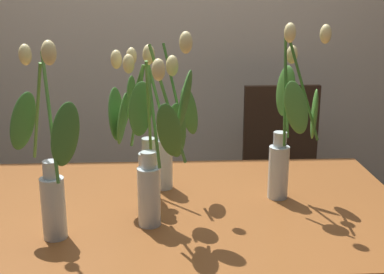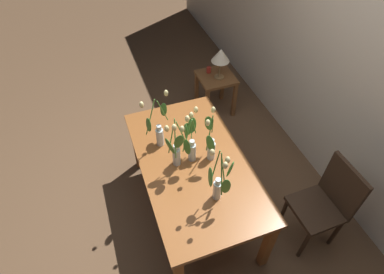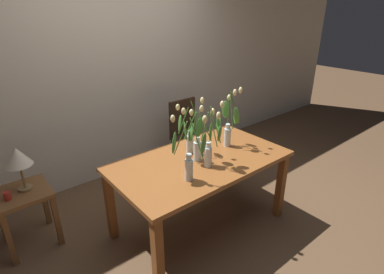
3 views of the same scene
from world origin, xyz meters
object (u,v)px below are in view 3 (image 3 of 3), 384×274
at_px(tulip_vase_0, 197,141).
at_px(tulip_vase_1, 210,143).
at_px(dining_chair, 187,132).
at_px(tulip_vase_3, 230,125).
at_px(table_lamp, 18,158).
at_px(side_table, 24,203).
at_px(tulip_vase_2, 190,136).
at_px(tulip_vase_4, 189,159).
at_px(dining_table, 200,168).
at_px(pillar_candle, 7,196).

height_order(tulip_vase_0, tulip_vase_1, tulip_vase_1).
height_order(tulip_vase_1, dining_chair, tulip_vase_1).
height_order(tulip_vase_3, table_lamp, tulip_vase_3).
height_order(dining_chair, side_table, dining_chair).
distance_m(tulip_vase_2, side_table, 1.57).
relative_size(side_table, table_lamp, 1.38).
bearing_deg(tulip_vase_4, dining_table, 35.04).
bearing_deg(table_lamp, tulip_vase_2, -26.86).
xyz_separation_m(side_table, pillar_candle, (-0.11, -0.06, 0.16)).
relative_size(tulip_vase_4, table_lamp, 1.44).
bearing_deg(pillar_candle, tulip_vase_0, -27.76).
xyz_separation_m(tulip_vase_2, pillar_candle, (-1.46, 0.58, -0.33)).
height_order(tulip_vase_0, tulip_vase_3, tulip_vase_3).
bearing_deg(side_table, tulip_vase_2, -25.51).
relative_size(tulip_vase_4, side_table, 1.04).
bearing_deg(tulip_vase_4, tulip_vase_2, 49.95).
bearing_deg(tulip_vase_0, pillar_candle, 152.24).
bearing_deg(tulip_vase_2, side_table, 154.49).
height_order(tulip_vase_0, dining_chair, tulip_vase_0).
bearing_deg(side_table, dining_chair, 5.43).
bearing_deg(dining_table, tulip_vase_0, -173.98).
relative_size(tulip_vase_2, pillar_candle, 7.31).
relative_size(dining_table, tulip_vase_1, 2.77).
xyz_separation_m(tulip_vase_3, table_lamp, (-1.73, 0.77, -0.10)).
xyz_separation_m(dining_table, tulip_vase_4, (-0.30, -0.21, 0.28)).
bearing_deg(tulip_vase_0, dining_table, 6.02).
bearing_deg(tulip_vase_1, dining_table, 83.98).
relative_size(tulip_vase_0, tulip_vase_3, 0.86).
bearing_deg(tulip_vase_2, table_lamp, 153.14).
distance_m(side_table, table_lamp, 0.43).
distance_m(tulip_vase_1, side_table, 1.71).
bearing_deg(tulip_vase_4, tulip_vase_0, 39.32).
xyz_separation_m(tulip_vase_2, dining_chair, (0.63, 0.83, -0.39)).
bearing_deg(dining_table, tulip_vase_2, 89.03).
height_order(dining_table, pillar_candle, dining_table).
xyz_separation_m(dining_chair, pillar_candle, (-2.09, -0.25, 0.06)).
bearing_deg(tulip_vase_2, tulip_vase_4, -130.05).
xyz_separation_m(tulip_vase_4, table_lamp, (-1.01, 1.03, -0.07)).
bearing_deg(dining_table, table_lamp, 148.06).
bearing_deg(tulip_vase_1, side_table, 144.97).
relative_size(tulip_vase_2, tulip_vase_4, 0.96).
bearing_deg(tulip_vase_0, tulip_vase_3, 6.55).
height_order(tulip_vase_0, table_lamp, tulip_vase_0).
bearing_deg(tulip_vase_2, dining_chair, 52.94).
height_order(side_table, table_lamp, table_lamp).
bearing_deg(table_lamp, tulip_vase_4, -45.72).
distance_m(dining_table, tulip_vase_1, 0.34).
distance_m(tulip_vase_0, tulip_vase_3, 0.47).
height_order(dining_chair, pillar_candle, dining_chair).
relative_size(tulip_vase_2, table_lamp, 1.38).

